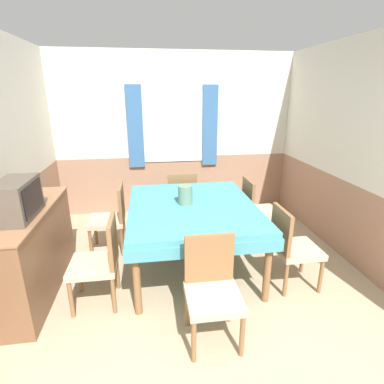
{
  "coord_description": "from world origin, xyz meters",
  "views": [
    {
      "loc": [
        -0.45,
        -1.15,
        1.99
      ],
      "look_at": [
        0.0,
        1.97,
        0.93
      ],
      "focal_mm": 28.0,
      "sensor_mm": 36.0,
      "label": 1
    }
  ],
  "objects_px": {
    "chair_head_window": "(182,198)",
    "chair_right_near": "(291,245)",
    "chair_right_far": "(257,208)",
    "vase": "(185,195)",
    "dining_table": "(192,213)",
    "tv": "(16,200)",
    "sideboard": "(31,251)",
    "chair_head_near": "(212,287)",
    "chair_left_near": "(100,259)",
    "chair_left_far": "(112,216)"
  },
  "relations": [
    {
      "from": "chair_head_window",
      "to": "chair_left_near",
      "type": "height_order",
      "value": "same"
    },
    {
      "from": "chair_right_far",
      "to": "tv",
      "type": "relative_size",
      "value": 1.65
    },
    {
      "from": "chair_head_window",
      "to": "tv",
      "type": "relative_size",
      "value": 1.65
    },
    {
      "from": "dining_table",
      "to": "vase",
      "type": "relative_size",
      "value": 7.89
    },
    {
      "from": "sideboard",
      "to": "tv",
      "type": "distance_m",
      "value": 0.65
    },
    {
      "from": "dining_table",
      "to": "chair_head_near",
      "type": "distance_m",
      "value": 1.12
    },
    {
      "from": "chair_left_near",
      "to": "sideboard",
      "type": "bearing_deg",
      "value": 68.45
    },
    {
      "from": "chair_head_window",
      "to": "sideboard",
      "type": "distance_m",
      "value": 2.15
    },
    {
      "from": "chair_left_near",
      "to": "sideboard",
      "type": "xyz_separation_m",
      "value": [
        -0.72,
        0.28,
        -0.01
      ]
    },
    {
      "from": "dining_table",
      "to": "sideboard",
      "type": "xyz_separation_m",
      "value": [
        -1.69,
        -0.24,
        -0.22
      ]
    },
    {
      "from": "tv",
      "to": "chair_right_far",
      "type": "bearing_deg",
      "value": 19.88
    },
    {
      "from": "chair_head_window",
      "to": "vase",
      "type": "bearing_deg",
      "value": -94.1
    },
    {
      "from": "chair_right_far",
      "to": "vase",
      "type": "height_order",
      "value": "vase"
    },
    {
      "from": "chair_left_near",
      "to": "vase",
      "type": "height_order",
      "value": "vase"
    },
    {
      "from": "chair_right_far",
      "to": "tv",
      "type": "bearing_deg",
      "value": -70.12
    },
    {
      "from": "chair_head_window",
      "to": "dining_table",
      "type": "bearing_deg",
      "value": -90.0
    },
    {
      "from": "chair_head_near",
      "to": "chair_right_near",
      "type": "bearing_deg",
      "value": -149.38
    },
    {
      "from": "chair_left_near",
      "to": "chair_right_near",
      "type": "bearing_deg",
      "value": -90.0
    },
    {
      "from": "dining_table",
      "to": "tv",
      "type": "relative_size",
      "value": 3.19
    },
    {
      "from": "chair_right_near",
      "to": "vase",
      "type": "relative_size",
      "value": 4.09
    },
    {
      "from": "chair_left_near",
      "to": "vase",
      "type": "relative_size",
      "value": 4.09
    },
    {
      "from": "chair_head_near",
      "to": "chair_left_far",
      "type": "height_order",
      "value": "same"
    },
    {
      "from": "sideboard",
      "to": "chair_head_near",
      "type": "bearing_deg",
      "value": -26.93
    },
    {
      "from": "chair_head_near",
      "to": "chair_right_near",
      "type": "relative_size",
      "value": 1.0
    },
    {
      "from": "dining_table",
      "to": "chair_head_window",
      "type": "bearing_deg",
      "value": 90.0
    },
    {
      "from": "chair_right_near",
      "to": "chair_head_near",
      "type": "bearing_deg",
      "value": -59.38
    },
    {
      "from": "vase",
      "to": "sideboard",
      "type": "bearing_deg",
      "value": -170.12
    },
    {
      "from": "chair_head_near",
      "to": "chair_left_far",
      "type": "xyz_separation_m",
      "value": [
        -0.97,
        1.62,
        0.0
      ]
    },
    {
      "from": "chair_left_near",
      "to": "tv",
      "type": "relative_size",
      "value": 1.65
    },
    {
      "from": "vase",
      "to": "chair_right_far",
      "type": "bearing_deg",
      "value": 24.9
    },
    {
      "from": "chair_left_near",
      "to": "chair_right_near",
      "type": "relative_size",
      "value": 1.0
    },
    {
      "from": "chair_right_near",
      "to": "tv",
      "type": "relative_size",
      "value": 1.65
    },
    {
      "from": "vase",
      "to": "chair_head_near",
      "type": "bearing_deg",
      "value": -86.19
    },
    {
      "from": "chair_left_near",
      "to": "chair_right_far",
      "type": "bearing_deg",
      "value": -61.54
    },
    {
      "from": "dining_table",
      "to": "tv",
      "type": "bearing_deg",
      "value": -165.65
    },
    {
      "from": "sideboard",
      "to": "vase",
      "type": "bearing_deg",
      "value": 9.88
    },
    {
      "from": "chair_left_far",
      "to": "chair_head_window",
      "type": "bearing_deg",
      "value": -59.38
    },
    {
      "from": "dining_table",
      "to": "chair_right_far",
      "type": "distance_m",
      "value": 1.12
    },
    {
      "from": "chair_head_window",
      "to": "chair_right_near",
      "type": "xyz_separation_m",
      "value": [
        0.97,
        -1.62,
        0.0
      ]
    },
    {
      "from": "chair_head_near",
      "to": "sideboard",
      "type": "relative_size",
      "value": 0.59
    },
    {
      "from": "chair_left_near",
      "to": "chair_right_near",
      "type": "height_order",
      "value": "same"
    },
    {
      "from": "chair_head_window",
      "to": "chair_left_near",
      "type": "bearing_deg",
      "value": -120.82
    },
    {
      "from": "sideboard",
      "to": "tv",
      "type": "bearing_deg",
      "value": -77.87
    },
    {
      "from": "chair_left_near",
      "to": "sideboard",
      "type": "height_order",
      "value": "sideboard"
    },
    {
      "from": "chair_right_near",
      "to": "tv",
      "type": "bearing_deg",
      "value": -92.26
    },
    {
      "from": "chair_left_far",
      "to": "tv",
      "type": "relative_size",
      "value": 1.65
    },
    {
      "from": "chair_right_far",
      "to": "chair_left_far",
      "type": "distance_m",
      "value": 1.94
    },
    {
      "from": "dining_table",
      "to": "chair_right_near",
      "type": "distance_m",
      "value": 1.12
    },
    {
      "from": "dining_table",
      "to": "vase",
      "type": "xyz_separation_m",
      "value": [
        -0.08,
        0.04,
        0.21
      ]
    },
    {
      "from": "dining_table",
      "to": "chair_head_window",
      "type": "distance_m",
      "value": 1.12
    }
  ]
}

